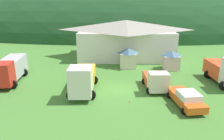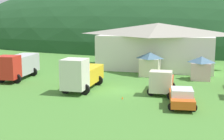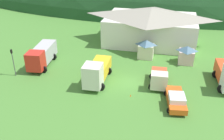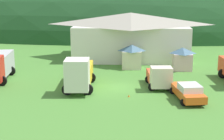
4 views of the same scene
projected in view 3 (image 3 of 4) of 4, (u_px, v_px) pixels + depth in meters
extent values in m
plane|color=#477F33|center=(128.00, 83.00, 35.45)|extent=(200.00, 200.00, 0.00)
ellipsoid|color=#1E4723|center=(159.00, 0.00, 84.59)|extent=(133.12, 60.00, 38.33)
cube|color=white|center=(150.00, 30.00, 48.37)|extent=(16.59, 10.88, 5.06)
pyramid|color=gray|center=(152.00, 12.00, 46.82)|extent=(17.92, 11.75, 1.77)
cube|color=beige|center=(146.00, 51.00, 42.48)|extent=(2.50, 2.17, 2.35)
pyramid|color=#42667F|center=(146.00, 42.00, 41.76)|extent=(2.70, 2.34, 0.82)
cube|color=beige|center=(186.00, 57.00, 40.64)|extent=(2.35, 2.25, 2.18)
pyramid|color=#42667F|center=(187.00, 48.00, 39.97)|extent=(2.53, 2.43, 0.76)
cube|color=red|center=(36.00, 61.00, 37.33)|extent=(2.60, 2.55, 2.70)
cube|color=black|center=(35.00, 58.00, 36.96)|extent=(1.47, 1.96, 0.86)
cube|color=#B2B2B7|center=(45.00, 52.00, 40.83)|extent=(3.00, 5.68, 2.33)
cylinder|color=black|center=(43.00, 69.00, 37.84)|extent=(1.10, 0.30, 1.10)
cylinder|color=black|center=(30.00, 69.00, 38.05)|extent=(1.10, 0.30, 1.10)
cylinder|color=black|center=(53.00, 57.00, 41.98)|extent=(1.10, 0.30, 1.10)
cylinder|color=black|center=(41.00, 56.00, 42.18)|extent=(1.10, 0.30, 1.10)
cube|color=silver|center=(93.00, 76.00, 32.86)|extent=(2.43, 2.54, 3.07)
cube|color=black|center=(92.00, 72.00, 32.45)|extent=(1.33, 2.01, 0.98)
cube|color=gold|center=(100.00, 68.00, 36.52)|extent=(2.53, 5.29, 1.66)
cylinder|color=black|center=(101.00, 87.00, 33.38)|extent=(1.10, 0.30, 1.10)
cylinder|color=black|center=(86.00, 85.00, 33.74)|extent=(1.10, 0.30, 1.10)
cylinder|color=black|center=(108.00, 71.00, 37.40)|extent=(1.10, 0.30, 1.10)
cylinder|color=black|center=(95.00, 70.00, 37.76)|extent=(1.10, 0.30, 1.10)
cube|color=beige|center=(159.00, 81.00, 32.94)|extent=(2.24, 1.77, 2.11)
cube|color=black|center=(159.00, 78.00, 32.65)|extent=(1.23, 1.39, 0.68)
cube|color=#DB512D|center=(159.00, 75.00, 35.40)|extent=(2.34, 3.54, 1.04)
cylinder|color=black|center=(165.00, 88.00, 33.27)|extent=(0.80, 0.30, 0.80)
cylinder|color=black|center=(151.00, 87.00, 33.57)|extent=(0.80, 0.30, 0.80)
cylinder|color=black|center=(165.00, 77.00, 35.94)|extent=(0.80, 0.30, 0.80)
cylinder|color=black|center=(152.00, 76.00, 36.24)|extent=(0.80, 0.30, 0.80)
cylinder|color=black|center=(222.00, 89.00, 32.84)|extent=(1.10, 0.30, 1.10)
cylinder|color=black|center=(216.00, 74.00, 36.49)|extent=(1.10, 0.30, 1.10)
cube|color=#DE581B|center=(176.00, 99.00, 30.43)|extent=(2.75, 5.62, 0.70)
cube|color=silver|center=(177.00, 98.00, 29.56)|extent=(2.13, 2.40, 0.62)
cylinder|color=black|center=(185.00, 111.00, 28.90)|extent=(0.68, 0.24, 0.68)
cylinder|color=black|center=(170.00, 110.00, 29.04)|extent=(0.68, 0.24, 0.68)
cylinder|color=black|center=(180.00, 94.00, 32.14)|extent=(0.68, 0.24, 0.68)
cylinder|color=black|center=(166.00, 93.00, 32.29)|extent=(0.68, 0.24, 0.68)
cylinder|color=#4C4C51|center=(14.00, 65.00, 36.49)|extent=(0.12, 0.12, 3.58)
cube|color=black|center=(11.00, 51.00, 35.56)|extent=(0.20, 0.24, 0.55)
sphere|color=red|center=(12.00, 51.00, 35.67)|extent=(0.14, 0.14, 0.14)
cone|color=orange|center=(99.00, 65.00, 40.36)|extent=(0.36, 0.36, 0.64)
cone|color=orange|center=(131.00, 96.00, 32.34)|extent=(0.36, 0.36, 0.51)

